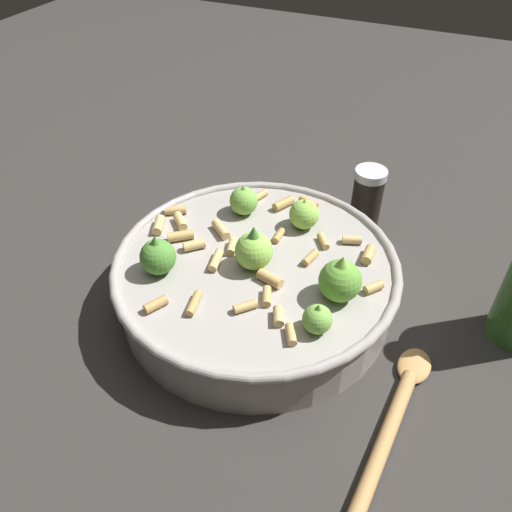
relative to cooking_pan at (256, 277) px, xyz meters
The scene contains 4 objects.
ground_plane 0.04m from the cooking_pan, 160.83° to the right, with size 2.40×2.40×0.00m, color #2D2B28.
cooking_pan is the anchor object (origin of this frame).
pepper_shaker 0.22m from the cooking_pan, 68.20° to the left, with size 0.05×0.05×0.10m.
wooden_spoon 0.23m from the cooking_pan, 28.16° to the right, with size 0.05×0.25×0.02m.
Camera 1 is at (0.19, -0.42, 0.47)m, focal length 35.77 mm.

